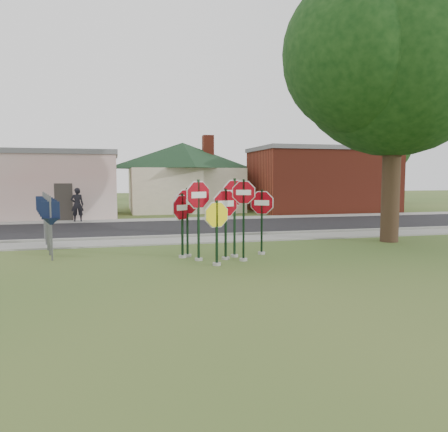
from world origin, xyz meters
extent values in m
plane|color=#355620|center=(0.00, 0.00, 0.00)|extent=(120.00, 120.00, 0.00)
cube|color=gray|center=(0.00, 5.50, 0.03)|extent=(60.00, 1.60, 0.06)
cube|color=black|center=(0.00, 10.00, 0.02)|extent=(60.00, 7.00, 0.04)
cube|color=gray|center=(0.00, 14.30, 0.03)|extent=(60.00, 1.60, 0.06)
cube|color=gray|center=(0.00, 6.50, 0.07)|extent=(60.00, 0.20, 0.14)
cylinder|color=gray|center=(0.24, 1.40, 0.04)|extent=(0.24, 0.24, 0.08)
cube|color=black|center=(0.24, 1.40, 1.11)|extent=(0.07, 0.06, 2.22)
cylinder|color=white|center=(0.24, 1.40, 1.75)|extent=(1.13, 0.33, 1.17)
cylinder|color=maroon|center=(0.24, 1.40, 1.75)|extent=(1.05, 0.31, 1.09)
cube|color=white|center=(0.24, 1.40, 1.75)|extent=(0.52, 0.16, 0.19)
cylinder|color=gray|center=(-0.24, 0.56, 0.04)|extent=(0.24, 0.24, 0.08)
cube|color=black|center=(-0.24, 0.56, 0.95)|extent=(0.07, 0.06, 1.90)
cylinder|color=white|center=(-0.24, 0.56, 1.48)|extent=(1.02, 0.29, 1.05)
cylinder|color=yellow|center=(-0.24, 0.56, 1.48)|extent=(0.94, 0.27, 0.97)
cylinder|color=gray|center=(-0.61, 1.42, 0.04)|extent=(0.24, 0.24, 0.08)
cube|color=black|center=(-0.61, 1.42, 1.25)|extent=(0.08, 0.07, 2.49)
cylinder|color=white|center=(-0.61, 1.42, 2.03)|extent=(1.08, 0.50, 1.18)
cylinder|color=maroon|center=(-0.61, 1.42, 2.03)|extent=(1.00, 0.47, 1.09)
cube|color=white|center=(-0.61, 1.42, 2.03)|extent=(0.50, 0.23, 0.19)
cylinder|color=gray|center=(0.72, 1.05, 0.04)|extent=(0.24, 0.24, 0.08)
cube|color=black|center=(0.72, 1.05, 1.25)|extent=(0.07, 0.07, 2.50)
cylinder|color=white|center=(0.72, 1.05, 2.10)|extent=(0.91, 0.40, 0.99)
cylinder|color=maroon|center=(0.72, 1.05, 2.10)|extent=(0.85, 0.38, 0.91)
cube|color=white|center=(0.72, 1.05, 2.10)|extent=(0.42, 0.19, 0.16)
cylinder|color=gray|center=(0.62, 1.74, 0.04)|extent=(0.24, 0.24, 0.08)
cube|color=black|center=(0.62, 1.74, 1.26)|extent=(0.07, 0.06, 2.53)
cylinder|color=white|center=(0.62, 1.74, 2.07)|extent=(1.13, 0.31, 1.16)
cylinder|color=maroon|center=(0.62, 1.74, 2.07)|extent=(1.05, 0.29, 1.08)
cube|color=white|center=(0.62, 1.74, 2.07)|extent=(0.52, 0.14, 0.19)
cylinder|color=gray|center=(-0.84, 2.14, 0.04)|extent=(0.24, 0.24, 0.08)
cube|color=black|center=(-0.84, 2.14, 1.11)|extent=(0.07, 0.06, 2.23)
cylinder|color=white|center=(-0.84, 2.14, 1.78)|extent=(1.12, 0.18, 1.13)
cylinder|color=maroon|center=(-0.84, 2.14, 1.78)|extent=(1.03, 0.17, 1.04)
cube|color=white|center=(-0.84, 2.14, 1.78)|extent=(0.51, 0.09, 0.18)
cylinder|color=gray|center=(1.63, 1.99, 0.04)|extent=(0.24, 0.24, 0.08)
cube|color=black|center=(1.63, 1.99, 1.08)|extent=(0.08, 0.07, 2.15)
cylinder|color=white|center=(1.63, 1.99, 1.72)|extent=(0.93, 0.58, 1.08)
cylinder|color=maroon|center=(1.63, 1.99, 1.72)|extent=(0.86, 0.54, 1.00)
cube|color=white|center=(1.63, 1.99, 1.72)|extent=(0.43, 0.27, 0.17)
cylinder|color=gray|center=(-1.02, 2.02, 0.04)|extent=(0.24, 0.24, 0.08)
cube|color=black|center=(-1.02, 2.02, 1.03)|extent=(0.08, 0.08, 2.05)
cylinder|color=white|center=(-1.02, 2.02, 1.61)|extent=(0.91, 0.67, 1.12)
cylinder|color=maroon|center=(-1.02, 2.02, 1.61)|extent=(0.85, 0.63, 1.04)
cube|color=white|center=(-1.02, 2.02, 1.61)|extent=(0.42, 0.31, 0.18)
cube|color=#59595E|center=(-5.00, 2.50, 1.00)|extent=(0.05, 0.05, 2.00)
cube|color=black|center=(-5.00, 2.50, 1.55)|extent=(0.55, 0.13, 0.55)
cone|color=black|center=(-5.00, 2.50, 1.20)|extent=(0.65, 0.65, 0.25)
cube|color=#59595E|center=(-5.20, 3.50, 1.00)|extent=(0.05, 0.05, 2.00)
cube|color=black|center=(-5.20, 3.50, 1.55)|extent=(0.55, 0.09, 0.55)
cone|color=black|center=(-5.20, 3.50, 1.20)|extent=(0.62, 0.62, 0.25)
cube|color=#59595E|center=(-5.40, 4.50, 1.00)|extent=(0.05, 0.05, 2.00)
cube|color=black|center=(-5.40, 4.50, 1.55)|extent=(0.55, 0.05, 0.55)
cone|color=black|center=(-5.40, 4.50, 1.20)|extent=(0.58, 0.58, 0.25)
cube|color=#59595E|center=(-5.60, 5.50, 1.00)|extent=(0.05, 0.05, 2.00)
cube|color=black|center=(-5.60, 5.50, 1.55)|extent=(0.55, 0.05, 0.55)
cone|color=black|center=(-5.60, 5.50, 1.20)|extent=(0.58, 0.58, 0.25)
cube|color=#59595E|center=(-5.80, 6.50, 1.00)|extent=(0.05, 0.05, 2.00)
cube|color=black|center=(-5.80, 6.50, 1.55)|extent=(0.55, 0.09, 0.55)
cone|color=black|center=(-5.80, 6.50, 1.20)|extent=(0.62, 0.62, 0.25)
cube|color=beige|center=(-9.00, 18.00, 2.00)|extent=(12.00, 6.00, 4.00)
cube|color=slate|center=(-9.00, 18.00, 4.05)|extent=(12.20, 6.20, 0.30)
cube|color=#332D28|center=(-6.00, 15.02, 1.10)|extent=(1.00, 0.10, 2.20)
cube|color=beige|center=(2.00, 22.00, 1.60)|extent=(8.00, 8.00, 3.20)
pyramid|color=black|center=(2.00, 22.00, 5.20)|extent=(11.60, 11.60, 2.00)
cube|color=maroon|center=(4.00, 22.00, 5.00)|extent=(0.80, 0.80, 1.60)
cube|color=maroon|center=(12.00, 18.50, 2.25)|extent=(10.00, 6.00, 4.50)
cube|color=slate|center=(12.00, 18.50, 4.60)|extent=(10.20, 6.20, 0.30)
cube|color=white|center=(10.00, 15.55, 2.60)|extent=(2.00, 0.08, 0.90)
cylinder|color=black|center=(7.50, 3.50, 2.86)|extent=(0.70, 0.70, 5.73)
sphere|color=black|center=(7.50, 3.50, 7.37)|extent=(7.98, 7.98, 7.98)
cylinder|color=black|center=(22.00, 26.00, 2.00)|extent=(0.50, 0.50, 4.00)
sphere|color=black|center=(22.00, 26.00, 5.60)|extent=(5.60, 5.60, 5.60)
imported|color=black|center=(-5.19, 14.15, 1.01)|extent=(0.74, 0.54, 1.90)
camera|label=1|loc=(-3.04, -11.66, 2.57)|focal=35.00mm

